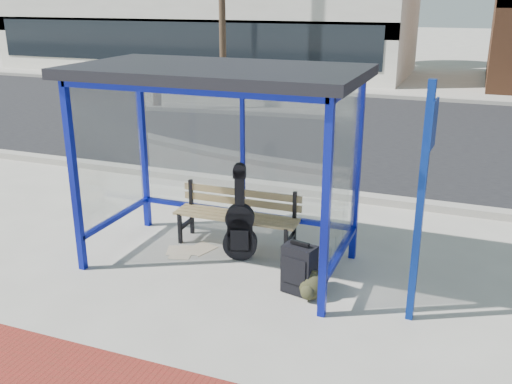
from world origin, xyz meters
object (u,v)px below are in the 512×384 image
at_px(guitar_bag, 240,227).
at_px(backpack, 311,286).
at_px(bench, 238,213).
at_px(suitcase, 299,269).

xyz_separation_m(guitar_bag, backpack, (1.11, -0.66, -0.27)).
xyz_separation_m(bench, suitcase, (1.15, -0.97, -0.16)).
xyz_separation_m(suitcase, backpack, (0.17, -0.10, -0.13)).
bearing_deg(suitcase, backpack, -18.26).
relative_size(bench, backpack, 5.07).
bearing_deg(backpack, bench, 148.47).
bearing_deg(suitcase, guitar_bag, 162.10).
height_order(bench, guitar_bag, guitar_bag).
height_order(guitar_bag, suitcase, guitar_bag).
xyz_separation_m(bench, backpack, (1.31, -1.07, -0.29)).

